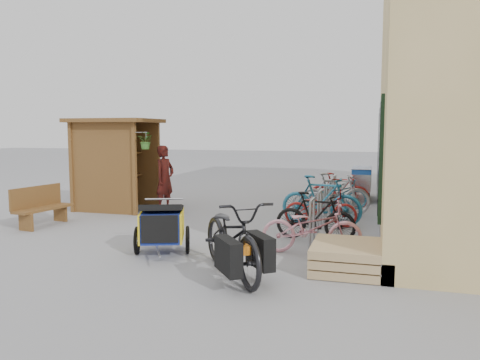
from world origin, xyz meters
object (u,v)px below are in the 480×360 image
(bike_1, at_px, (315,216))
(bike_4, at_px, (322,201))
(bike_3, at_px, (321,200))
(bench, at_px, (41,206))
(shopping_carts, at_px, (362,180))
(child_trailer, at_px, (162,224))
(cargo_bike, at_px, (233,237))
(pallet_stack, at_px, (346,257))
(person_kiosk, at_px, (165,179))
(bike_6, at_px, (337,194))
(bike_5, at_px, (334,194))
(kiosk, at_px, (113,151))
(bike_0, at_px, (312,227))
(bike_2, at_px, (321,208))
(bike_7, at_px, (339,191))

(bike_1, relative_size, bike_4, 0.96)
(bike_1, distance_m, bike_3, 1.58)
(bench, xyz_separation_m, bike_4, (5.85, 2.63, -0.02))
(bench, height_order, shopping_carts, shopping_carts)
(child_trailer, height_order, cargo_bike, cargo_bike)
(pallet_stack, xyz_separation_m, person_kiosk, (-4.83, 3.96, 0.65))
(bike_6, bearing_deg, person_kiosk, 95.62)
(child_trailer, height_order, bike_5, bike_5)
(bike_1, bearing_deg, bike_5, 3.54)
(bike_1, bearing_deg, bike_6, 4.37)
(bike_6, bearing_deg, kiosk, 91.48)
(pallet_stack, distance_m, bike_1, 1.96)
(bike_0, bearing_deg, bench, 74.33)
(pallet_stack, xyz_separation_m, bike_2, (-0.74, 3.16, 0.20))
(person_kiosk, xyz_separation_m, bike_3, (4.07, -0.56, -0.31))
(pallet_stack, relative_size, bike_4, 0.74)
(cargo_bike, distance_m, person_kiosk, 5.71)
(child_trailer, bearing_deg, bike_1, 14.68)
(bench, distance_m, person_kiosk, 3.08)
(shopping_carts, height_order, bike_7, shopping_carts)
(cargo_bike, bearing_deg, bike_6, 44.12)
(bike_3, bearing_deg, pallet_stack, -158.32)
(bike_5, relative_size, bike_7, 1.11)
(shopping_carts, bearing_deg, bike_7, -106.45)
(bike_3, bearing_deg, bike_7, 3.90)
(bike_1, distance_m, bike_4, 2.35)
(child_trailer, distance_m, bike_6, 5.98)
(child_trailer, distance_m, bike_1, 2.92)
(cargo_bike, distance_m, bike_2, 3.97)
(bike_5, bearing_deg, kiosk, 79.88)
(pallet_stack, height_order, bike_3, bike_3)
(bike_5, bearing_deg, bench, 99.35)
(cargo_bike, bearing_deg, bike_2, 41.18)
(bike_3, distance_m, bike_7, 2.36)
(bike_3, height_order, bike_5, bike_3)
(pallet_stack, height_order, child_trailer, child_trailer)
(pallet_stack, height_order, cargo_bike, cargo_bike)
(bike_4, xyz_separation_m, bike_5, (0.25, 0.40, 0.11))
(kiosk, xyz_separation_m, bike_2, (5.53, -0.71, -1.14))
(pallet_stack, relative_size, bike_2, 0.77)
(bike_4, xyz_separation_m, bike_6, (0.25, 1.40, -0.01))
(person_kiosk, height_order, bike_1, person_kiosk)
(kiosk, distance_m, bike_1, 6.05)
(bike_7, bearing_deg, bike_6, 168.93)
(bike_1, xyz_separation_m, bike_4, (-0.12, 2.35, -0.04))
(shopping_carts, bearing_deg, cargo_bike, -100.63)
(bike_0, distance_m, bike_6, 4.70)
(bike_2, bearing_deg, person_kiosk, 75.42)
(bench, height_order, bike_1, bike_1)
(bike_1, height_order, bike_4, bike_1)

